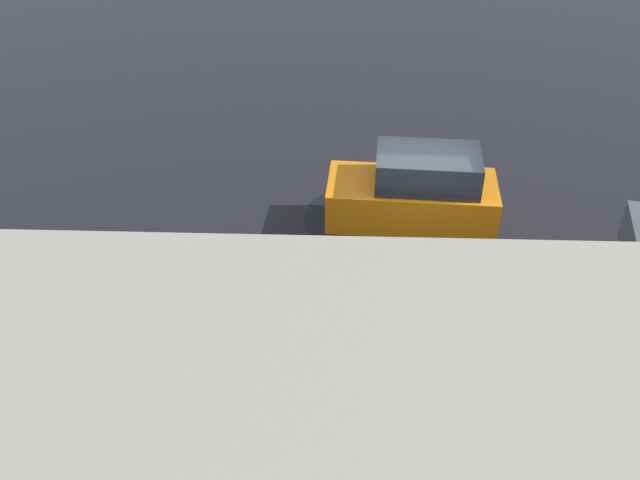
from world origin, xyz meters
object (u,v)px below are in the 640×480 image
at_px(moving_hatchback, 416,192).
at_px(sign_post, 165,305).
at_px(pedestrian, 194,282).
at_px(fire_hydrant, 239,294).

relative_size(moving_hatchback, sign_post, 1.66).
bearing_deg(pedestrian, sign_post, 86.05).
distance_m(fire_hydrant, pedestrian, 0.94).
bearing_deg(moving_hatchback, sign_post, 44.86).
xyz_separation_m(moving_hatchback, pedestrian, (4.67, 3.02, -0.34)).
bearing_deg(sign_post, fire_hydrant, -120.67).
xyz_separation_m(fire_hydrant, sign_post, (1.02, 1.72, 1.18)).
bearing_deg(moving_hatchback, fire_hydrant, 38.95).
bearing_deg(fire_hydrant, moving_hatchback, -141.05).
bearing_deg(sign_post, moving_hatchback, -135.14).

